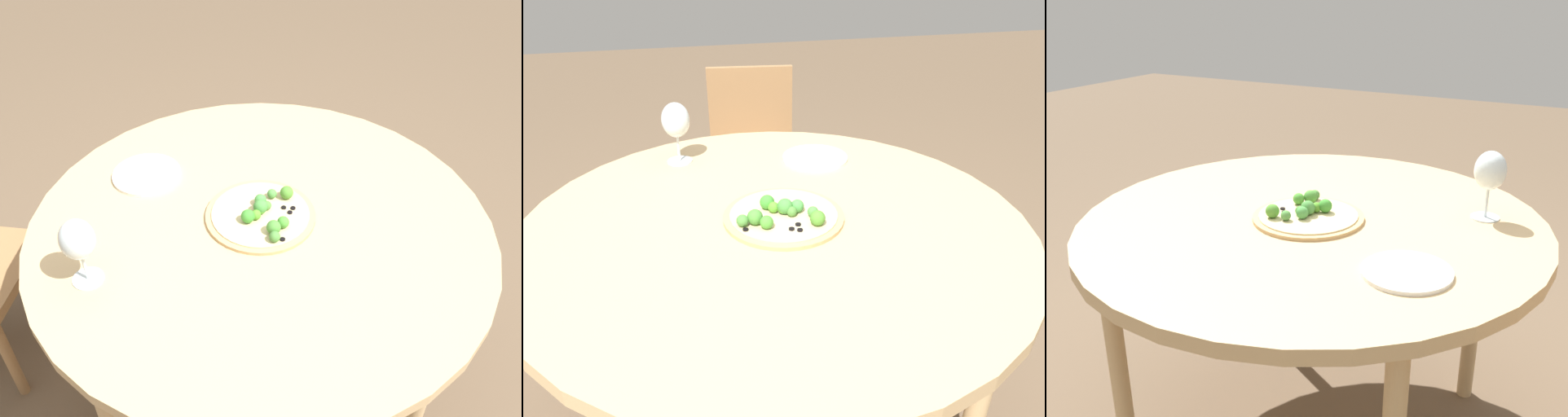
# 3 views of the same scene
# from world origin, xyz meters

# --- Properties ---
(ground_plane) EXTENTS (12.00, 12.00, 0.00)m
(ground_plane) POSITION_xyz_m (0.00, 0.00, 0.00)
(ground_plane) COLOR brown
(dining_table) EXTENTS (1.27, 1.27, 0.73)m
(dining_table) POSITION_xyz_m (0.00, 0.00, 0.67)
(dining_table) COLOR tan
(dining_table) RESTS_ON ground_plane
(chair) EXTENTS (0.45, 0.45, 0.84)m
(chair) POSITION_xyz_m (0.13, 1.03, 0.45)
(chair) COLOR #997047
(chair) RESTS_ON ground_plane
(pizza) EXTENTS (0.30, 0.30, 0.05)m
(pizza) POSITION_xyz_m (0.02, -0.01, 0.74)
(pizza) COLOR tan
(pizza) RESTS_ON dining_table
(wine_glass) EXTENTS (0.09, 0.09, 0.19)m
(wine_glass) POSITION_xyz_m (-0.21, 0.42, 0.86)
(wine_glass) COLOR silver
(wine_glass) RESTS_ON dining_table
(plate_near) EXTENTS (0.20, 0.20, 0.01)m
(plate_near) POSITION_xyz_m (0.21, 0.34, 0.73)
(plate_near) COLOR silver
(plate_near) RESTS_ON dining_table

